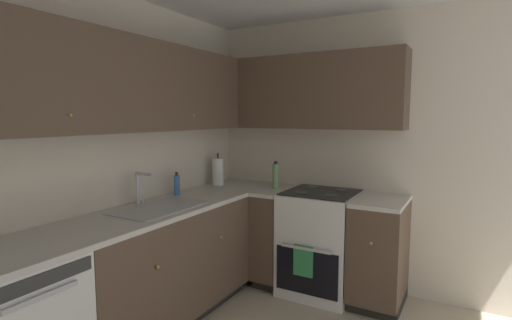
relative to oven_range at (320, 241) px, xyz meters
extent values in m
cube|color=beige|center=(-1.54, 1.19, 0.78)|extent=(3.75, 0.05, 2.49)
cube|color=beige|center=(0.31, -0.54, 0.78)|extent=(0.05, 3.51, 2.49)
cube|color=#333333|center=(-2.23, 0.56, 0.36)|extent=(0.55, 0.01, 0.07)
cube|color=silver|center=(-2.23, 0.55, 0.29)|extent=(0.36, 0.02, 0.02)
cube|color=brown|center=(-1.12, 0.87, 0.02)|extent=(1.60, 0.60, 0.78)
cube|color=black|center=(-1.12, 0.90, -0.42)|extent=(1.60, 0.54, 0.09)
sphere|color=tan|center=(-1.47, 0.55, 0.17)|extent=(0.02, 0.02, 0.02)
sphere|color=tan|center=(-0.77, 0.55, 0.17)|extent=(0.02, 0.02, 0.02)
cube|color=beige|center=(-1.12, 0.87, 0.43)|extent=(2.81, 0.60, 0.03)
cube|color=brown|center=(-0.02, 0.44, 0.02)|extent=(0.60, 0.25, 0.78)
cube|color=black|center=(0.01, 0.44, -0.42)|extent=(0.54, 0.25, 0.09)
cube|color=brown|center=(-0.02, -0.52, 0.02)|extent=(0.60, 0.40, 0.78)
cube|color=black|center=(0.01, -0.52, -0.42)|extent=(0.54, 0.40, 0.09)
sphere|color=tan|center=(-0.33, -0.52, 0.17)|extent=(0.02, 0.02, 0.02)
cube|color=beige|center=(-0.02, 0.44, 0.43)|extent=(0.60, 0.25, 0.03)
cube|color=beige|center=(-0.02, -0.52, 0.43)|extent=(0.60, 0.40, 0.03)
cube|color=white|center=(0.00, 0.00, -0.01)|extent=(0.64, 0.62, 0.91)
cube|color=black|center=(-0.32, 0.00, -0.17)|extent=(0.02, 0.55, 0.38)
cube|color=silver|center=(-0.35, 0.00, 0.04)|extent=(0.02, 0.43, 0.02)
cube|color=black|center=(0.00, 0.00, 0.45)|extent=(0.59, 0.60, 0.01)
cube|color=white|center=(0.31, 0.00, 0.52)|extent=(0.03, 0.60, 0.15)
cylinder|color=#4C4C4C|center=(-0.14, -0.14, 0.46)|extent=(0.11, 0.11, 0.01)
cylinder|color=#4C4C4C|center=(-0.14, 0.14, 0.46)|extent=(0.11, 0.11, 0.01)
cylinder|color=#4C4C4C|center=(0.14, -0.14, 0.46)|extent=(0.11, 0.11, 0.01)
cylinder|color=#4C4C4C|center=(0.14, 0.14, 0.46)|extent=(0.11, 0.11, 0.01)
cube|color=#338C4C|center=(-0.35, 0.02, -0.07)|extent=(0.02, 0.17, 0.26)
cube|color=brown|center=(-1.28, 1.01, 1.34)|extent=(2.49, 0.32, 0.66)
sphere|color=tan|center=(-1.83, 0.84, 1.13)|extent=(0.02, 0.02, 0.02)
sphere|color=tan|center=(-0.73, 0.84, 1.13)|extent=(0.02, 0.02, 0.02)
cube|color=brown|center=(0.12, 0.25, 1.34)|extent=(0.32, 1.84, 0.66)
cube|color=#B7B7BC|center=(-1.14, 0.84, 0.45)|extent=(0.69, 0.40, 0.01)
cube|color=gray|center=(-1.14, 0.84, 0.40)|extent=(0.64, 0.36, 0.09)
cube|color=#99999E|center=(-1.14, 0.84, 0.41)|extent=(0.02, 0.35, 0.06)
cylinder|color=silver|center=(-1.14, 1.07, 0.57)|extent=(0.02, 0.02, 0.25)
cylinder|color=silver|center=(-1.14, 0.99, 0.69)|extent=(0.02, 0.15, 0.02)
cylinder|color=silver|center=(-1.09, 1.07, 0.48)|extent=(0.02, 0.02, 0.06)
cylinder|color=#3F72BF|center=(-0.71, 1.05, 0.53)|extent=(0.05, 0.05, 0.17)
cylinder|color=#262626|center=(-0.71, 1.05, 0.63)|extent=(0.02, 0.02, 0.03)
cylinder|color=white|center=(-0.12, 1.03, 0.58)|extent=(0.11, 0.11, 0.27)
cylinder|color=#3F3F3F|center=(-0.12, 1.03, 0.60)|extent=(0.02, 0.02, 0.33)
cylinder|color=#729E66|center=(-0.02, 0.44, 0.56)|extent=(0.06, 0.06, 0.23)
cylinder|color=black|center=(-0.02, 0.44, 0.69)|extent=(0.03, 0.03, 0.02)
camera|label=1|loc=(-3.22, -1.16, 1.12)|focal=27.10mm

